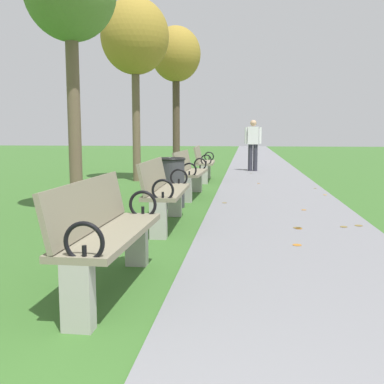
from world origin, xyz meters
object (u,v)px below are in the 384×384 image
(park_bench_2, at_px, (106,232))
(tree_5, at_px, (176,57))
(park_bench_3, at_px, (164,191))
(trash_bin, at_px, (172,182))
(tree_4, at_px, (135,38))
(park_bench_4, at_px, (189,172))
(park_bench_5, at_px, (203,162))
(pedestrian_walking, at_px, (253,142))

(park_bench_2, xyz_separation_m, tree_5, (-1.19, 11.61, 3.18))
(park_bench_3, bearing_deg, park_bench_2, -90.00)
(park_bench_3, relative_size, trash_bin, 1.92)
(park_bench_2, xyz_separation_m, trash_bin, (-0.15, 4.17, -0.06))
(tree_5, height_order, trash_bin, tree_5)
(tree_4, distance_m, tree_5, 3.44)
(park_bench_2, xyz_separation_m, park_bench_4, (0.00, 5.47, 0.00))
(park_bench_4, height_order, tree_4, tree_4)
(park_bench_5, height_order, tree_5, tree_5)
(park_bench_3, relative_size, tree_4, 0.35)
(park_bench_3, relative_size, park_bench_5, 1.00)
(park_bench_2, height_order, pedestrian_walking, pedestrian_walking)
(park_bench_4, bearing_deg, park_bench_2, -90.00)
(park_bench_5, relative_size, pedestrian_walking, 1.00)
(park_bench_2, bearing_deg, pedestrian_walking, 83.42)
(park_bench_2, relative_size, park_bench_4, 1.00)
(park_bench_2, relative_size, park_bench_5, 1.00)
(park_bench_4, bearing_deg, park_bench_3, -90.00)
(park_bench_2, height_order, tree_5, tree_5)
(tree_4, relative_size, tree_5, 0.99)
(park_bench_4, relative_size, pedestrian_walking, 1.00)
(park_bench_2, bearing_deg, trash_bin, 92.02)
(park_bench_3, bearing_deg, tree_5, 97.48)
(park_bench_4, height_order, tree_5, tree_5)
(park_bench_4, xyz_separation_m, park_bench_5, (0.00, 2.98, 0.00))
(park_bench_3, height_order, tree_4, tree_4)
(park_bench_4, xyz_separation_m, tree_5, (-1.19, 6.14, 3.18))
(park_bench_2, distance_m, tree_5, 12.09)
(tree_4, xyz_separation_m, tree_5, (0.52, 3.39, 0.07))
(tree_4, xyz_separation_m, trash_bin, (1.56, -4.04, -3.17))
(tree_4, xyz_separation_m, pedestrian_walking, (3.03, 3.22, -2.67))
(park_bench_5, xyz_separation_m, tree_4, (-1.71, -0.23, 3.11))
(park_bench_3, height_order, park_bench_4, same)
(tree_5, bearing_deg, park_bench_2, -84.17)
(park_bench_3, bearing_deg, park_bench_5, 90.00)
(park_bench_2, bearing_deg, park_bench_5, 90.00)
(park_bench_5, height_order, trash_bin, park_bench_5)
(trash_bin, bearing_deg, park_bench_3, -84.69)
(park_bench_4, bearing_deg, tree_4, 121.87)
(tree_4, height_order, tree_5, tree_5)
(park_bench_2, relative_size, park_bench_3, 1.00)
(tree_4, relative_size, pedestrian_walking, 2.83)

